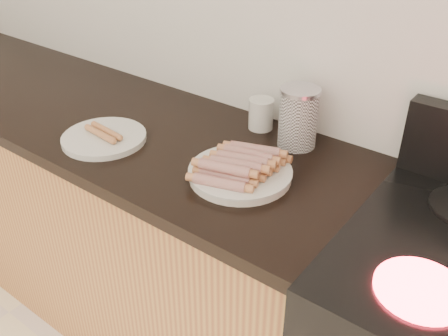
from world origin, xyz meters
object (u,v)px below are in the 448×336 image
Objects in this scene: canister at (298,117)px; mug at (261,114)px; side_plate at (104,138)px; main_plate at (240,174)px.

mug is at bearing 169.13° from canister.
side_plate is 2.61× the size of mug.
main_plate is at bearing -66.87° from mug.
mug reaches higher than main_plate.
mug is (0.33, 0.36, 0.04)m from side_plate.
main_plate is at bearing -96.58° from canister.
side_plate is (-0.45, -0.08, -0.00)m from main_plate.
canister reaches higher than main_plate.
canister reaches higher than mug.
side_plate is at bearing -169.59° from main_plate.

